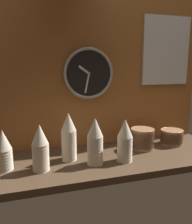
{
  "coord_description": "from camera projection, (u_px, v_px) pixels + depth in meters",
  "views": [
    {
      "loc": [
        -0.48,
        -1.3,
        0.56
      ],
      "look_at": [
        -0.06,
        0.04,
        0.27
      ],
      "focal_mm": 38.0,
      "sensor_mm": 36.0,
      "label": 1
    }
  ],
  "objects": [
    {
      "name": "wall_clock",
      "position": [
        89.0,
        74.0,
        1.58
      ],
      "size": [
        0.34,
        0.03,
        0.34
      ],
      "color": "black"
    },
    {
      "name": "bowl_stack_far_right",
      "position": [
        172.0,
        136.0,
        1.68
      ],
      "size": [
        0.16,
        0.16,
        0.11
      ],
      "color": "#996B47",
      "rests_on": "ground_plane"
    },
    {
      "name": "cup_stack_center_right",
      "position": [
        125.0,
        140.0,
        1.37
      ],
      "size": [
        0.09,
        0.09,
        0.25
      ],
      "color": "beige",
      "rests_on": "ground_plane"
    },
    {
      "name": "cup_stack_center",
      "position": [
        95.0,
        141.0,
        1.33
      ],
      "size": [
        0.09,
        0.09,
        0.27
      ],
      "color": "beige",
      "rests_on": "ground_plane"
    },
    {
      "name": "menu_board",
      "position": [
        166.0,
        51.0,
        1.73
      ],
      "size": [
        0.4,
        0.01,
        0.51
      ],
      "color": "olive"
    },
    {
      "name": "ground_plane",
      "position": [
        107.0,
        159.0,
        1.47
      ],
      "size": [
        1.6,
        0.56,
        0.04
      ],
      "primitive_type": "cube",
      "color": "#4C3826"
    },
    {
      "name": "cup_stack_center_left",
      "position": [
        69.0,
        137.0,
        1.39
      ],
      "size": [
        0.09,
        0.09,
        0.28
      ],
      "color": "beige",
      "rests_on": "ground_plane"
    },
    {
      "name": "wall_tiled_back",
      "position": [
        94.0,
        69.0,
        1.61
      ],
      "size": [
        1.6,
        0.03,
        1.05
      ],
      "color": "#A3602D",
      "rests_on": "ground_plane"
    },
    {
      "name": "cup_stack_left",
      "position": [
        40.0,
        148.0,
        1.25
      ],
      "size": [
        0.09,
        0.09,
        0.25
      ],
      "color": "beige",
      "rests_on": "ground_plane"
    },
    {
      "name": "cup_stack_far_left",
      "position": [
        3.0,
        150.0,
        1.26
      ],
      "size": [
        0.09,
        0.09,
        0.22
      ],
      "color": "beige",
      "rests_on": "ground_plane"
    },
    {
      "name": "bowl_stack_right",
      "position": [
        142.0,
        138.0,
        1.58
      ],
      "size": [
        0.16,
        0.16,
        0.14
      ],
      "color": "#996B47",
      "rests_on": "ground_plane"
    }
  ]
}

